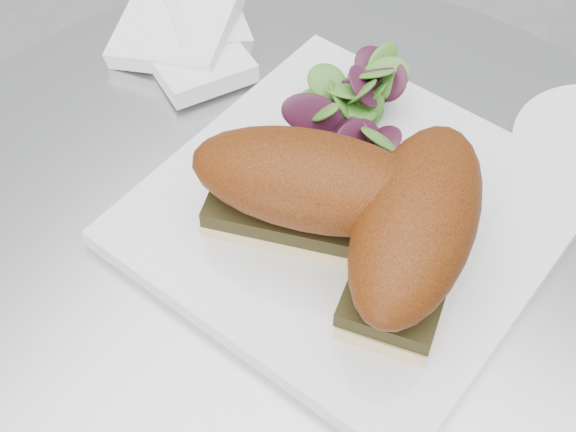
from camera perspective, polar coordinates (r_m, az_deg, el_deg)
name	(u,v)px	position (r m, az deg, el deg)	size (l,w,h in m)	color
table	(292,406)	(0.81, 0.31, -13.38)	(0.70, 0.70, 0.73)	#A4A7AB
plate	(352,214)	(0.62, 4.57, 0.17)	(0.29, 0.29, 0.02)	white
sandwich_left	(312,188)	(0.57, 1.75, 1.97)	(0.19, 0.13, 0.08)	beige
sandwich_right	(415,229)	(0.55, 9.05, -0.89)	(0.11, 0.19, 0.08)	beige
salad	(352,99)	(0.65, 4.58, 8.27)	(0.10, 0.10, 0.05)	#569530
napkin	(189,50)	(0.75, -7.09, 11.62)	(0.14, 0.14, 0.02)	white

